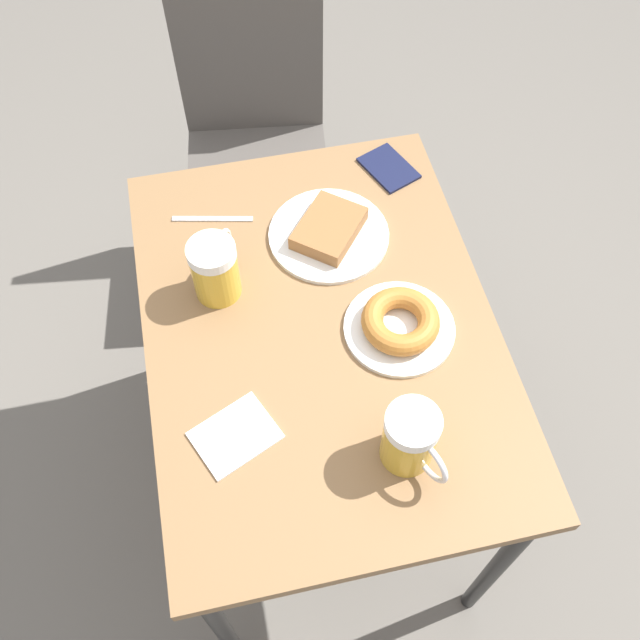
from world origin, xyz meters
The scene contains 10 objects.
ground_plane centered at (0.00, 0.00, 0.00)m, with size 8.00×8.00×0.00m, color #666059.
table centered at (0.00, 0.00, 0.69)m, with size 0.67×0.93×0.77m.
chair centered at (0.00, 0.85, 0.53)m, with size 0.45×0.45×0.89m.
plate_with_cake centered at (0.06, 0.21, 0.78)m, with size 0.25×0.25×0.04m.
plate_with_donut centered at (0.15, -0.04, 0.79)m, with size 0.21×0.21×0.05m.
beer_mug_left centered at (-0.18, 0.13, 0.84)m, with size 0.09×0.13×0.13m.
beer_mug_center centered at (0.09, -0.29, 0.84)m, with size 0.09×0.13×0.13m.
napkin_folded centered at (-0.19, -0.19, 0.77)m, with size 0.17×0.15×0.00m.
fork centered at (-0.17, 0.31, 0.77)m, with size 0.17×0.05×0.00m.
passport_near_edge centered at (0.24, 0.37, 0.77)m, with size 0.13×0.15×0.01m.
Camera 1 is at (-0.16, -0.71, 1.93)m, focal length 40.00 mm.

